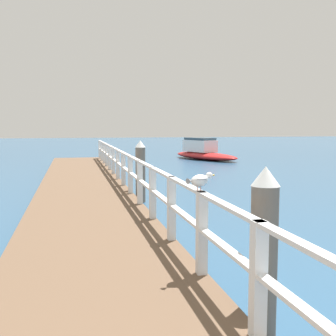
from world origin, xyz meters
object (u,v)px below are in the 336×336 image
(seagull_foreground, at_px, (200,180))
(boat_4, at_px, (203,152))
(dock_piling_far, at_px, (140,171))
(dock_piling_near, at_px, (264,252))

(seagull_foreground, distance_m, boat_4, 22.32)
(seagull_foreground, relative_size, boat_4, 0.07)
(dock_piling_far, bearing_deg, dock_piling_near, -90.00)
(dock_piling_near, relative_size, seagull_foreground, 4.09)
(dock_piling_near, xyz_separation_m, boat_4, (6.51, 22.21, -0.43))
(dock_piling_near, distance_m, boat_4, 23.15)
(dock_piling_near, bearing_deg, dock_piling_far, 90.00)
(dock_piling_near, relative_size, boat_4, 0.28)
(dock_piling_near, height_order, boat_4, dock_piling_near)
(dock_piling_far, distance_m, seagull_foreground, 6.90)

